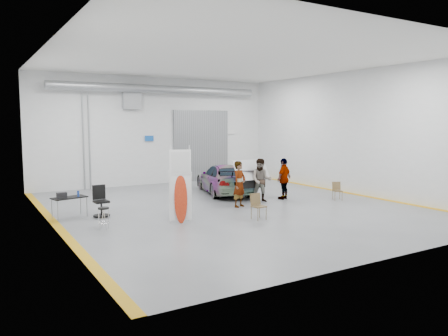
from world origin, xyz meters
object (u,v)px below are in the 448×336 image
folding_chair_far (337,194)px  person_c (284,179)px  sedan_car (224,179)px  person_b (261,180)px  shop_stool (104,218)px  person_a (239,184)px  work_table (67,197)px  folding_chair_near (259,211)px  surfboard_display (183,192)px  office_chair (101,203)px

folding_chair_far → person_c: bearing=170.0°
sedan_car → person_b: 2.80m
shop_stool → person_a: bearing=9.2°
work_table → folding_chair_near: bearing=-33.1°
sedan_car → surfboard_display: bearing=62.4°
person_a → sedan_car: bearing=46.8°
sedan_car → folding_chair_near: 5.97m
sedan_car → office_chair: 7.03m
person_c → surfboard_display: bearing=-5.5°
person_b → shop_stool: 7.54m
folding_chair_far → work_table: size_ratio=0.61×
sedan_car → work_table: (-7.79, -1.82, 0.04)m
person_b → folding_chair_near: 3.64m
person_b → office_chair: person_b is taller
sedan_car → folding_chair_near: sedan_car is taller
person_a → folding_chair_near: 2.52m
sedan_car → shop_stool: bearing=46.8°
person_a → surfboard_display: 3.55m
person_b → work_table: bearing=-149.8°
person_b → work_table: (-8.03, 0.96, -0.19)m
person_a → surfboard_display: (-3.25, -1.42, 0.15)m
folding_chair_near → work_table: work_table is taller
folding_chair_near → folding_chair_far: 5.55m
sedan_car → person_a: size_ratio=2.60×
person_a → work_table: (-6.55, 1.48, -0.19)m
shop_stool → office_chair: office_chair is taller
surfboard_display → folding_chair_far: bearing=23.4°
sedan_car → person_a: 3.54m
sedan_car → folding_chair_far: bearing=145.3°
person_a → shop_stool: bearing=166.6°
sedan_car → folding_chair_far: sedan_car is taller
office_chair → work_table: bearing=157.3°
surfboard_display → office_chair: surfboard_display is taller
person_b → work_table: 8.08m
folding_chair_near → office_chair: 5.87m
person_b → surfboard_display: bearing=-120.7°
sedan_car → shop_stool: sedan_car is taller
person_a → office_chair: person_a is taller
sedan_car → surfboard_display: 6.53m
sedan_car → folding_chair_far: (3.44, -4.20, -0.47)m
person_a → work_table: person_a is taller
folding_chair_far → office_chair: bearing=-164.8°
person_c → office_chair: size_ratio=1.64×
work_table → surfboard_display: bearing=-41.4°
sedan_car → office_chair: bearing=34.3°
sedan_car → person_a: bearing=85.4°
person_c → shop_stool: (-8.64, -1.48, -0.58)m
office_chair → surfboard_display: bearing=-52.5°
sedan_car → work_table: sedan_car is taller
person_a → folding_chair_far: bearing=-33.5°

